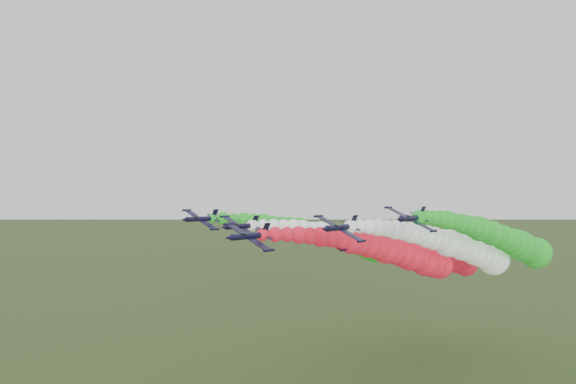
% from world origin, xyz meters
% --- Properties ---
extents(jet_lead, '(12.74, 74.89, 15.89)m').
position_xyz_m(jet_lead, '(11.26, 37.32, 27.23)').
color(jet_lead, black).
rests_on(jet_lead, ground).
extents(jet_inner_left, '(13.22, 75.37, 16.37)m').
position_xyz_m(jet_inner_left, '(-1.28, 51.34, 27.54)').
color(jet_inner_left, black).
rests_on(jet_inner_left, ground).
extents(jet_inner_right, '(13.44, 75.58, 16.58)m').
position_xyz_m(jet_inner_right, '(21.11, 48.96, 28.16)').
color(jet_inner_right, black).
rests_on(jet_inner_right, ground).
extents(jet_outer_left, '(13.48, 75.62, 16.62)m').
position_xyz_m(jet_outer_left, '(-14.20, 54.44, 28.43)').
color(jet_outer_left, black).
rests_on(jet_outer_left, ground).
extents(jet_outer_right, '(13.54, 75.68, 16.68)m').
position_xyz_m(jet_outer_right, '(29.09, 58.78, 29.42)').
color(jet_outer_right, black).
rests_on(jet_outer_right, ground).
extents(jet_trail, '(13.15, 75.30, 16.30)m').
position_xyz_m(jet_trail, '(9.18, 64.61, 24.85)').
color(jet_trail, black).
rests_on(jet_trail, ground).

